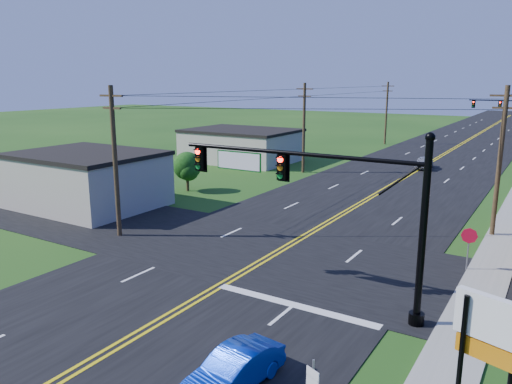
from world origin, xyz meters
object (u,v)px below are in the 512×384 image
Objects in this scene: blue_car at (234,371)px; stop_sign at (469,240)px; signal_mast_main at (314,192)px; signal_mast_far at (506,110)px.

stop_sign is (4.38, 14.15, 0.98)m from blue_car.
blue_car is at bearing -83.93° from signal_mast_main.
signal_mast_main reaches higher than blue_car.
signal_mast_main is at bearing -90.08° from signal_mast_far.
stop_sign is at bearing 53.92° from signal_mast_main.
signal_mast_far reaches higher than blue_car.
blue_car is 14.84m from stop_sign.
stop_sign is at bearing 79.51° from blue_car.
signal_mast_far is at bearing 89.92° from signal_mast_main.
signal_mast_far is 2.96× the size of blue_car.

